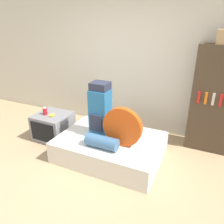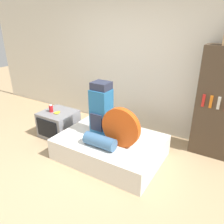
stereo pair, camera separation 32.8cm
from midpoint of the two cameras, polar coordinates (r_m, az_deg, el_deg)
The scene contains 10 objects.
ground_plane at distance 3.24m, azimuth -8.52°, elevation -17.36°, with size 16.00×16.00×0.00m, color tan.
wall_back at distance 4.31m, azimuth 8.40°, elevation 12.33°, with size 8.00×0.05×2.60m.
bed at distance 3.59m, azimuth 2.21°, elevation -9.17°, with size 1.61×1.16×0.35m.
backpack at distance 3.42m, azimuth -0.11°, elevation 0.49°, with size 0.29×0.30×0.87m.
tent_bag at distance 3.16m, azimuth 5.31°, elevation -4.12°, with size 0.60×0.09×0.60m.
sleeping_roll at distance 3.21m, azimuth -0.27°, elevation -7.74°, with size 0.49×0.19×0.19m.
television at distance 4.28m, azimuth -11.65°, elevation -3.01°, with size 0.61×0.60×0.48m.
canister at distance 4.19m, azimuth -13.52°, elevation 0.84°, with size 0.07×0.07×0.14m.
banana_bunch at distance 4.11m, azimuth -11.86°, elevation -0.17°, with size 0.11×0.14×0.03m.
bookshelf at distance 3.84m, azimuth 28.51°, elevation 1.85°, with size 0.67×0.39×1.75m.
Camera 2 is at (1.80, -1.76, 2.09)m, focal length 35.00 mm.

